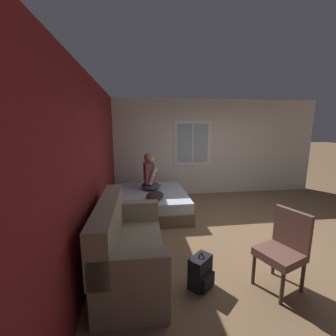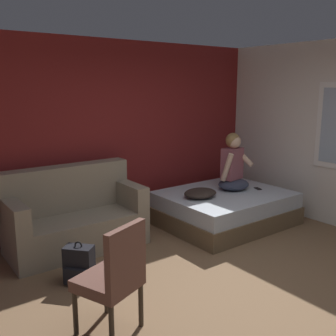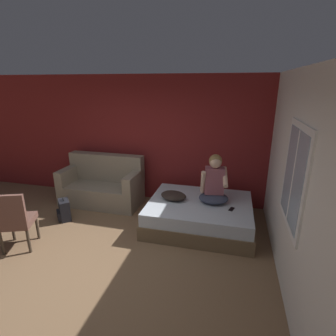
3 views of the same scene
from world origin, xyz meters
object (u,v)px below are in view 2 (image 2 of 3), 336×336
at_px(backpack, 79,265).
at_px(throw_pillow, 200,193).
at_px(side_chair, 114,275).
at_px(person_seated, 233,167).
at_px(couch, 74,218).
at_px(cell_phone, 258,189).
at_px(bed, 224,208).

relative_size(backpack, throw_pillow, 0.95).
bearing_deg(side_chair, person_seated, 26.81).
bearing_deg(couch, backpack, -111.43).
bearing_deg(side_chair, couch, 75.84).
height_order(side_chair, backpack, side_chair).
xyz_separation_m(side_chair, cell_phone, (3.23, 1.24, -0.05)).
distance_m(side_chair, backpack, 1.06).
relative_size(bed, backpack, 4.09).
bearing_deg(backpack, cell_phone, 4.41).
distance_m(couch, side_chair, 1.98).
xyz_separation_m(bed, throw_pillow, (-0.49, 0.00, 0.31)).
distance_m(side_chair, throw_pillow, 2.59).
bearing_deg(cell_phone, backpack, 23.43).
bearing_deg(backpack, side_chair, -97.03).
bearing_deg(backpack, throw_pillow, 11.11).
bearing_deg(side_chair, cell_phone, 20.96).
relative_size(side_chair, backpack, 2.14).
distance_m(bed, side_chair, 3.03).
height_order(backpack, throw_pillow, throw_pillow).
bearing_deg(cell_phone, person_seated, -15.95).
distance_m(backpack, throw_pillow, 2.13).
bearing_deg(bed, cell_phone, -16.02).
bearing_deg(throw_pillow, cell_phone, -8.92).
bearing_deg(side_chair, backpack, 82.97).
relative_size(bed, cell_phone, 13.00).
height_order(bed, person_seated, person_seated).
xyz_separation_m(side_chair, person_seated, (2.90, 1.47, 0.30)).
relative_size(bed, couch, 1.09).
distance_m(couch, throw_pillow, 1.78).
xyz_separation_m(person_seated, cell_phone, (0.33, -0.23, -0.35)).
bearing_deg(couch, bed, -13.29).
relative_size(side_chair, cell_phone, 6.81).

